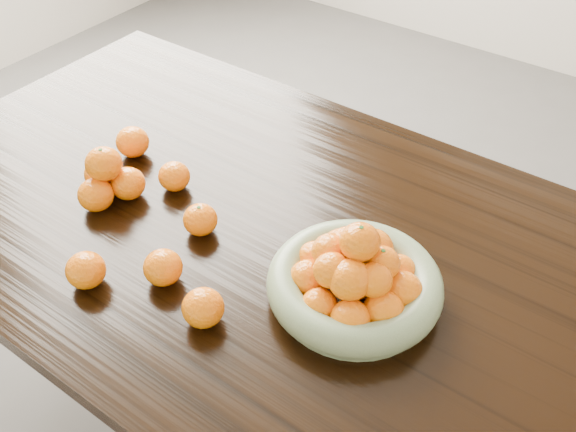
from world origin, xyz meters
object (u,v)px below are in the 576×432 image
Objects in this scene: dining_table at (308,278)px; loose_orange_0 at (200,220)px; fruit_bowl at (355,279)px; orange_pyramid at (107,179)px.

dining_table is 0.26m from loose_orange_0.
fruit_bowl reaches higher than dining_table.
dining_table is 28.05× the size of loose_orange_0.
dining_table is 13.48× the size of orange_pyramid.
loose_orange_0 reaches higher than dining_table.
fruit_bowl is at bearing -23.50° from dining_table.
orange_pyramid is at bearing -164.74° from dining_table.
fruit_bowl is 2.18× the size of orange_pyramid.
dining_table is 6.18× the size of fruit_bowl.
loose_orange_0 is at bearing -175.39° from fruit_bowl.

